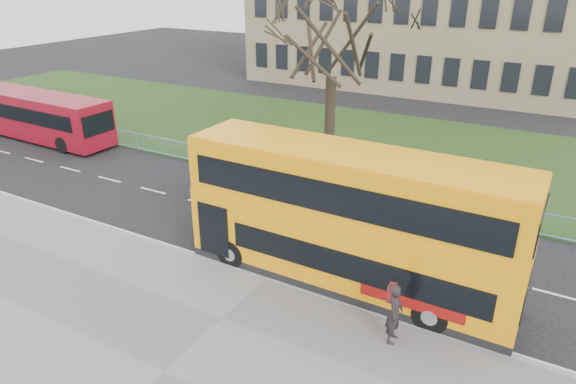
# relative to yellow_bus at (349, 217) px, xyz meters

# --- Properties ---
(ground) EXTENTS (120.00, 120.00, 0.00)m
(ground) POSITION_rel_yellow_bus_xyz_m (-2.45, 0.21, -2.52)
(ground) COLOR black
(ground) RESTS_ON ground
(pavement) EXTENTS (80.00, 10.50, 0.12)m
(pavement) POSITION_rel_yellow_bus_xyz_m (-2.45, -6.54, -2.46)
(pavement) COLOR slate
(pavement) RESTS_ON ground
(kerb) EXTENTS (80.00, 0.20, 0.14)m
(kerb) POSITION_rel_yellow_bus_xyz_m (-2.45, -1.34, -2.45)
(kerb) COLOR gray
(kerb) RESTS_ON ground
(grass_verge) EXTENTS (80.00, 15.40, 0.08)m
(grass_verge) POSITION_rel_yellow_bus_xyz_m (-2.45, 14.51, -2.48)
(grass_verge) COLOR #1E3714
(grass_verge) RESTS_ON ground
(guard_railing) EXTENTS (40.00, 0.12, 1.10)m
(guard_railing) POSITION_rel_yellow_bus_xyz_m (-2.45, 6.81, -1.97)
(guard_railing) COLOR #74A9CE
(guard_railing) RESTS_ON ground
(bare_tree) EXTENTS (7.97, 7.97, 11.39)m
(bare_tree) POSITION_rel_yellow_bus_xyz_m (-5.45, 10.21, 3.25)
(bare_tree) COLOR black
(bare_tree) RESTS_ON grass_verge
(civic_building) EXTENTS (30.00, 15.00, 14.00)m
(civic_building) POSITION_rel_yellow_bus_xyz_m (-7.45, 35.21, 4.48)
(civic_building) COLOR #7F6F50
(civic_building) RESTS_ON ground
(yellow_bus) EXTENTS (11.27, 2.85, 4.71)m
(yellow_bus) POSITION_rel_yellow_bus_xyz_m (0.00, 0.00, 0.00)
(yellow_bus) COLOR #FF9D0A
(yellow_bus) RESTS_ON ground
(red_bus) EXTENTS (11.05, 2.77, 2.90)m
(red_bus) POSITION_rel_yellow_bus_xyz_m (-23.41, 5.56, -0.98)
(red_bus) COLOR maroon
(red_bus) RESTS_ON ground
(pedestrian) EXTENTS (0.49, 0.71, 1.87)m
(pedestrian) POSITION_rel_yellow_bus_xyz_m (2.46, -2.31, -1.47)
(pedestrian) COLOR black
(pedestrian) RESTS_ON pavement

